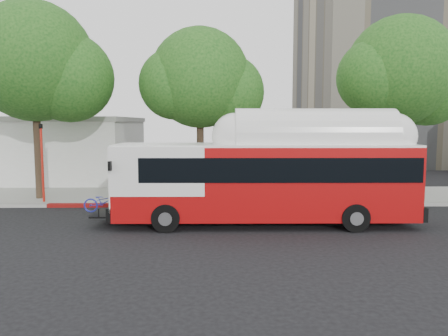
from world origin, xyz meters
name	(u,v)px	position (x,y,z in m)	size (l,w,h in m)	color
ground	(221,226)	(0.00, 0.00, 0.00)	(120.00, 120.00, 0.00)	black
sidewalk	(220,196)	(0.00, 6.50, 0.07)	(60.00, 5.00, 0.15)	gray
curb_strip	(220,205)	(0.00, 3.90, 0.07)	(60.00, 0.30, 0.15)	gray
red_curb_segment	(156,205)	(-3.00, 3.90, 0.08)	(10.00, 0.32, 0.16)	maroon
street_tree_left	(44,67)	(-8.53, 5.56, 6.60)	(6.67, 5.80, 9.74)	#2D2116
street_tree_mid	(208,82)	(-0.59, 6.06, 5.91)	(5.75, 5.00, 8.62)	#2D2116
street_tree_right	(409,75)	(9.44, 5.86, 6.26)	(6.21, 5.40, 9.18)	#2D2116
low_commercial_bldg	(15,148)	(-14.00, 14.00, 2.15)	(16.20, 10.20, 4.25)	silver
transit_bus	(267,182)	(1.72, 0.23, 1.66)	(12.04, 2.67, 3.55)	#A20B0C
signal_pole	(42,164)	(-8.40, 4.48, 1.97)	(0.11, 0.36, 3.84)	red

